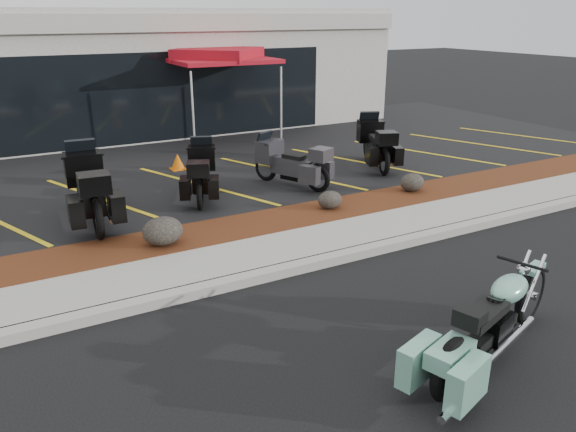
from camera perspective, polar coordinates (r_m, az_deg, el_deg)
ground at (r=8.38m, az=5.33°, el=-7.62°), size 90.00×90.00×0.00m
curb at (r=9.03m, az=2.14°, el=-4.91°), size 24.00×0.25×0.15m
sidewalk at (r=9.58m, az=-0.01°, el=-3.37°), size 24.00×1.20×0.15m
mulch_bed at (r=10.57m, az=-3.16°, el=-1.09°), size 24.00×1.20×0.16m
upper_lot at (r=15.39m, az=-12.02°, el=5.25°), size 26.00×9.60×0.15m
dealership_building at (r=21.09m, az=-17.71°, el=13.99°), size 18.00×8.16×4.00m
boulder_left at (r=9.69m, az=-12.61°, el=-1.50°), size 0.69×0.57×0.49m
boulder_mid at (r=11.28m, az=4.27°, el=1.65°), size 0.50×0.42×0.36m
boulder_right at (r=12.65m, az=12.49°, el=3.36°), size 0.56×0.47×0.40m
hero_cruiser at (r=7.97m, az=23.49°, el=-6.61°), size 3.11×1.66×1.06m
touring_black_front at (r=11.80m, az=-20.04°, el=3.97°), size 1.09×2.51×1.43m
touring_black_mid at (r=12.63m, az=-8.70°, el=5.41°), size 1.52×2.19×1.19m
touring_grey at (r=13.07m, az=-2.29°, el=6.08°), size 1.54×2.16×1.18m
touring_black_rear at (r=15.20m, az=8.19°, el=8.09°), size 1.63×2.37×1.29m
traffic_cone at (r=14.42m, az=-11.14°, el=5.45°), size 0.44×0.44×0.40m
popup_canopy at (r=17.42m, az=-7.08°, el=15.75°), size 3.20×3.20×2.74m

